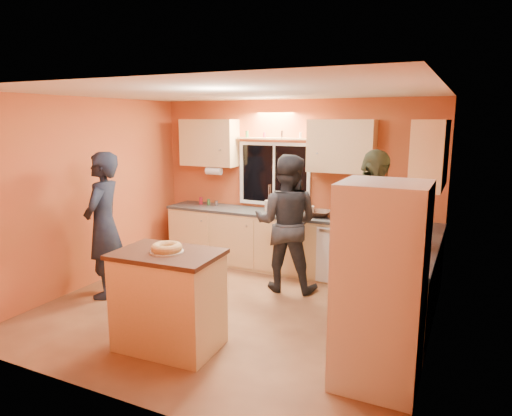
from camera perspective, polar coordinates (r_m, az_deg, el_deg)
The scene contains 14 objects.
ground at distance 5.73m, azimuth -3.01°, elevation -12.67°, with size 4.50×4.50×0.00m, color brown.
room_shell at distance 5.60m, azimuth -0.08°, elevation 4.01°, with size 4.54×4.04×2.61m.
back_counter at distance 7.03m, azimuth 3.69°, elevation -4.25°, with size 4.23×0.62×0.90m.
right_counter at distance 5.46m, azimuth 18.19°, elevation -9.38°, with size 0.62×1.84×0.90m.
refrigerator at distance 4.10m, azimuth 15.27°, elevation -9.38°, with size 0.72×0.70×1.80m, color silver.
island at distance 4.79m, azimuth -10.86°, elevation -11.15°, with size 1.08×0.76×1.01m.
bundt_pastry at distance 4.61m, azimuth -11.10°, elevation -4.89°, with size 0.31×0.31×0.09m, color tan.
person_left at distance 6.24m, azimuth -18.49°, elevation -2.06°, with size 0.69×0.46×1.90m, color black.
person_center at distance 6.16m, azimuth 3.81°, elevation -1.91°, with size 0.90×0.70×1.85m, color black.
person_right at distance 5.52m, azimuth 14.12°, elevation -3.11°, with size 1.15×0.48×1.97m, color #373E27.
mixing_bowl at distance 6.75m, azimuth 7.93°, elevation -0.69°, with size 0.35×0.35×0.09m, color black.
utensil_crock at distance 7.05m, azimuth 1.66°, elevation 0.27°, with size 0.14×0.14×0.17m, color beige.
potted_plant at distance 5.26m, azimuth 19.24°, elevation -3.22°, with size 0.30×0.26×0.33m, color gray.
red_box at distance 5.16m, azimuth 17.91°, elevation -4.88°, with size 0.16×0.12×0.07m, color #AD1A2B.
Camera 1 is at (2.53, -4.60, 2.31)m, focal length 32.00 mm.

